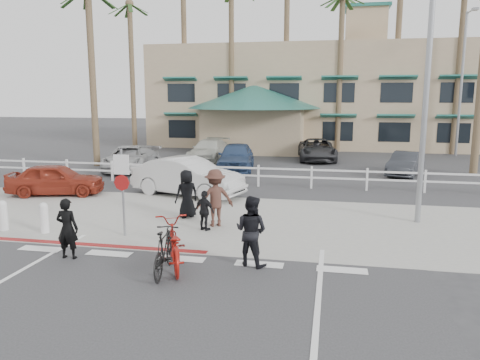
% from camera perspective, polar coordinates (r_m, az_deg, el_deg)
% --- Properties ---
extents(ground, '(140.00, 140.00, 0.00)m').
position_cam_1_polar(ground, '(11.65, -8.05, -10.53)').
color(ground, '#333335').
extents(bike_path, '(12.00, 16.00, 0.01)m').
position_cam_1_polar(bike_path, '(9.94, -11.96, -14.44)').
color(bike_path, '#333335').
rests_on(bike_path, ground).
extents(sidewalk_plaza, '(22.00, 7.00, 0.01)m').
position_cam_1_polar(sidewalk_plaza, '(15.76, -2.64, -4.86)').
color(sidewalk_plaza, gray).
rests_on(sidewalk_plaza, ground).
extents(cross_street, '(40.00, 5.00, 0.01)m').
position_cam_1_polar(cross_street, '(19.56, 0.17, -1.86)').
color(cross_street, '#333335').
rests_on(cross_street, ground).
extents(parking_lot, '(50.00, 16.00, 0.01)m').
position_cam_1_polar(parking_lot, '(28.79, 3.82, 2.06)').
color(parking_lot, '#333335').
rests_on(parking_lot, ground).
extents(curb_red, '(7.00, 0.25, 0.02)m').
position_cam_1_polar(curb_red, '(13.89, -18.25, -7.47)').
color(curb_red, maroon).
rests_on(curb_red, ground).
extents(rail_fence, '(29.40, 0.16, 1.00)m').
position_cam_1_polar(rail_fence, '(21.31, 2.53, 0.50)').
color(rail_fence, silver).
rests_on(rail_fence, ground).
extents(building, '(28.00, 16.00, 11.30)m').
position_cam_1_polar(building, '(41.32, 9.15, 12.30)').
color(building, tan).
rests_on(building, ground).
extents(sign_post, '(0.50, 0.10, 2.90)m').
position_cam_1_polar(sign_post, '(14.08, -14.10, -0.96)').
color(sign_post, gray).
rests_on(sign_post, ground).
extents(bollard_0, '(0.26, 0.26, 0.95)m').
position_cam_1_polar(bollard_0, '(15.35, -22.76, -4.27)').
color(bollard_0, silver).
rests_on(bollard_0, ground).
extents(bollard_1, '(0.26, 0.26, 0.95)m').
position_cam_1_polar(bollard_1, '(16.16, -26.89, -3.88)').
color(bollard_1, silver).
rests_on(bollard_1, ground).
extents(streetlight_0, '(0.60, 2.00, 9.00)m').
position_cam_1_polar(streetlight_0, '(16.01, 21.83, 10.93)').
color(streetlight_0, gray).
rests_on(streetlight_0, ground).
extents(streetlight_1, '(0.60, 2.00, 9.50)m').
position_cam_1_polar(streetlight_1, '(35.26, 25.36, 10.35)').
color(streetlight_1, gray).
rests_on(streetlight_1, ground).
extents(palm_0, '(4.00, 4.00, 15.00)m').
position_cam_1_polar(palm_0, '(41.39, -17.74, 14.51)').
color(palm_0, '#1B3916').
rests_on(palm_0, ground).
extents(palm_1, '(4.00, 4.00, 13.00)m').
position_cam_1_polar(palm_1, '(38.66, -13.05, 13.57)').
color(palm_1, '#1B3916').
rests_on(palm_1, ground).
extents(palm_2, '(4.00, 4.00, 16.00)m').
position_cam_1_polar(palm_2, '(38.29, -6.82, 16.05)').
color(palm_2, '#1B3916').
rests_on(palm_2, ground).
extents(palm_3, '(4.00, 4.00, 14.00)m').
position_cam_1_polar(palm_3, '(36.20, -1.05, 14.86)').
color(palm_3, '#1B3916').
rests_on(palm_3, ground).
extents(palm_4, '(4.00, 4.00, 15.00)m').
position_cam_1_polar(palm_4, '(36.60, 5.66, 15.55)').
color(palm_4, '#1B3916').
rests_on(palm_4, ground).
extents(palm_5, '(4.00, 4.00, 13.00)m').
position_cam_1_polar(palm_5, '(35.34, 12.13, 13.94)').
color(palm_5, '#1B3916').
rests_on(palm_5, ground).
extents(palm_6, '(4.00, 4.00, 17.00)m').
position_cam_1_polar(palm_6, '(36.78, 18.74, 16.62)').
color(palm_6, '#1B3916').
rests_on(palm_6, ground).
extents(palm_7, '(4.00, 4.00, 14.00)m').
position_cam_1_polar(palm_7, '(36.34, 25.26, 13.89)').
color(palm_7, '#1B3916').
rests_on(palm_7, ground).
extents(palm_10, '(4.00, 4.00, 12.00)m').
position_cam_1_polar(palm_10, '(28.79, -17.64, 13.57)').
color(palm_10, '#1B3916').
rests_on(palm_10, ground).
extents(bike_red, '(1.59, 2.34, 1.17)m').
position_cam_1_polar(bike_red, '(11.47, -8.14, -7.79)').
color(bike_red, maroon).
rests_on(bike_red, ground).
extents(rider_red, '(0.59, 0.40, 1.58)m').
position_cam_1_polar(rider_red, '(12.70, -20.31, -5.58)').
color(rider_red, black).
rests_on(rider_red, ground).
extents(bike_black, '(0.71, 1.88, 1.10)m').
position_cam_1_polar(bike_black, '(11.14, -9.21, -8.55)').
color(bike_black, black).
rests_on(bike_black, ground).
extents(rider_black, '(1.02, 0.91, 1.74)m').
position_cam_1_polar(rider_black, '(11.45, 1.35, -6.21)').
color(rider_black, black).
rests_on(rider_black, ground).
extents(pedestrian_a, '(1.37, 1.15, 1.83)m').
position_cam_1_polar(pedestrian_a, '(14.83, -3.05, -2.20)').
color(pedestrian_a, '#452820').
rests_on(pedestrian_a, ground).
extents(pedestrian_child, '(0.80, 0.59, 1.26)m').
position_cam_1_polar(pedestrian_child, '(14.41, -4.33, -3.76)').
color(pedestrian_child, black).
rests_on(pedestrian_child, ground).
extents(pedestrian_b, '(0.95, 0.93, 1.65)m').
position_cam_1_polar(pedestrian_b, '(15.97, -6.52, -1.69)').
color(pedestrian_b, black).
rests_on(pedestrian_b, ground).
extents(car_white_sedan, '(5.10, 3.06, 1.59)m').
position_cam_1_polar(car_white_sedan, '(19.50, -6.39, 0.41)').
color(car_white_sedan, silver).
rests_on(car_white_sedan, ground).
extents(car_red_compact, '(4.17, 2.53, 1.33)m').
position_cam_1_polar(car_red_compact, '(21.00, -21.54, 0.09)').
color(car_red_compact, maroon).
rests_on(car_red_compact, ground).
extents(lot_car_0, '(3.23, 5.19, 1.34)m').
position_cam_1_polar(lot_car_0, '(26.67, -13.44, 2.58)').
color(lot_car_0, '#A2A2A2').
rests_on(lot_car_0, ground).
extents(lot_car_1, '(2.47, 4.40, 1.20)m').
position_cam_1_polar(lot_car_1, '(26.83, -13.09, 2.49)').
color(lot_car_1, '#99999A').
rests_on(lot_car_1, ground).
extents(lot_car_2, '(2.35, 4.73, 1.55)m').
position_cam_1_polar(lot_car_2, '(25.85, -0.48, 2.86)').
color(lot_car_2, navy).
rests_on(lot_car_2, ground).
extents(lot_car_3, '(2.45, 3.92, 1.22)m').
position_cam_1_polar(lot_car_3, '(25.80, 19.54, 1.88)').
color(lot_car_3, '#2A2D33').
rests_on(lot_car_3, ground).
extents(lot_car_4, '(2.03, 4.69, 1.35)m').
position_cam_1_polar(lot_car_4, '(29.80, -3.81, 3.63)').
color(lot_car_4, beige).
rests_on(lot_car_4, ground).
extents(lot_car_5, '(2.81, 5.16, 1.37)m').
position_cam_1_polar(lot_car_5, '(30.41, 9.35, 3.68)').
color(lot_car_5, '#2A2A2D').
rests_on(lot_car_5, ground).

